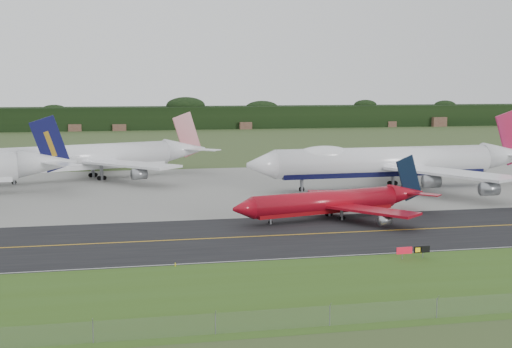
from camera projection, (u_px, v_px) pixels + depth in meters
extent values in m
plane|color=#344A22|center=(344.00, 227.00, 124.31)|extent=(600.00, 600.00, 0.00)
cube|color=#375819|center=(434.00, 282.00, 90.33)|extent=(400.00, 30.00, 0.01)
cube|color=black|center=(352.00, 232.00, 120.43)|extent=(400.00, 32.00, 0.02)
cube|color=gray|center=(276.00, 186.00, 173.82)|extent=(400.00, 78.00, 0.01)
cube|color=gold|center=(352.00, 232.00, 120.42)|extent=(400.00, 0.40, 0.00)
cube|color=silver|center=(387.00, 253.00, 105.38)|extent=(400.00, 0.25, 0.00)
plane|color=slate|center=(488.00, 305.00, 77.58)|extent=(320.00, 0.00, 320.00)
cylinder|color=slate|center=(488.00, 305.00, 77.58)|extent=(0.10, 0.10, 2.20)
cube|color=black|center=(181.00, 118.00, 390.49)|extent=(700.00, 24.00, 12.00)
cylinder|color=white|center=(383.00, 161.00, 168.99)|extent=(53.48, 8.79, 6.76)
cube|color=black|center=(383.00, 170.00, 169.27)|extent=(50.75, 7.00, 2.37)
cone|color=white|center=(261.00, 165.00, 161.79)|extent=(6.91, 7.01, 6.76)
cone|color=white|center=(509.00, 156.00, 177.02)|extent=(14.30, 7.30, 6.76)
ellipsoid|color=white|center=(324.00, 155.00, 165.17)|extent=(14.01, 6.27, 4.31)
cube|color=white|center=(450.00, 173.00, 156.87)|extent=(22.33, 31.20, 0.58)
cube|color=white|center=(392.00, 159.00, 185.87)|extent=(20.55, 31.51, 0.58)
cube|color=#9E1237|center=(512.00, 137.00, 176.61)|extent=(9.74, 0.91, 14.01)
cylinder|color=gray|center=(431.00, 181.00, 156.74)|extent=(3.80, 2.98, 2.84)
cylinder|color=gray|center=(378.00, 166.00, 184.47)|extent=(3.80, 2.98, 2.84)
cylinder|color=gray|center=(489.00, 189.00, 145.60)|extent=(3.80, 2.98, 2.84)
cylinder|color=gray|center=(379.00, 160.00, 198.55)|extent=(3.80, 2.98, 2.84)
cylinder|color=black|center=(302.00, 189.00, 164.89)|extent=(1.24, 0.59, 1.22)
cylinder|color=slate|center=(406.00, 181.00, 166.99)|extent=(0.98, 0.98, 4.52)
cylinder|color=black|center=(406.00, 188.00, 167.20)|extent=(1.24, 0.65, 1.22)
cylinder|color=slate|center=(393.00, 177.00, 174.14)|extent=(0.98, 0.98, 4.52)
cylinder|color=black|center=(392.00, 183.00, 174.36)|extent=(1.24, 0.65, 1.22)
cylinder|color=maroon|center=(324.00, 202.00, 131.51)|extent=(29.63, 11.02, 4.00)
cube|color=maroon|center=(324.00, 209.00, 131.68)|extent=(27.95, 9.70, 1.40)
cone|color=maroon|center=(243.00, 209.00, 124.33)|extent=(4.55, 4.77, 4.00)
cone|color=maroon|center=(406.00, 193.00, 139.54)|extent=(8.53, 5.76, 4.00)
cube|color=maroon|center=(373.00, 210.00, 126.45)|extent=(14.50, 16.14, 0.45)
cube|color=maroon|center=(325.00, 197.00, 141.13)|extent=(8.37, 17.17, 0.45)
cube|color=black|center=(409.00, 178.00, 139.40)|extent=(6.20, 1.84, 9.10)
cylinder|color=gray|center=(385.00, 220.00, 122.95)|extent=(2.52, 2.16, 1.68)
cylinder|color=gray|center=(313.00, 200.00, 144.66)|extent=(2.52, 2.16, 1.68)
cylinder|color=black|center=(270.00, 222.00, 127.03)|extent=(0.78, 0.49, 0.72)
cylinder|color=slate|center=(342.00, 215.00, 130.85)|extent=(0.68, 0.68, 2.06)
cylinder|color=black|center=(342.00, 218.00, 130.94)|extent=(0.79, 0.52, 0.72)
cylinder|color=slate|center=(329.00, 211.00, 134.78)|extent=(0.68, 0.68, 2.06)
cylinder|color=black|center=(329.00, 214.00, 134.87)|extent=(0.79, 0.52, 0.72)
cone|color=white|center=(48.00, 163.00, 164.65)|extent=(13.42, 7.50, 6.62)
cube|color=#0D0F3D|center=(50.00, 144.00, 164.29)|extent=(9.28, 1.17, 13.36)
cylinder|color=white|center=(83.00, 157.00, 184.69)|extent=(45.81, 21.13, 6.42)
cube|color=white|center=(83.00, 165.00, 184.96)|extent=(43.10, 18.86, 2.25)
cone|color=white|center=(185.00, 150.00, 199.49)|extent=(13.63, 10.05, 6.42)
cube|color=white|center=(131.00, 164.00, 177.68)|extent=(24.40, 24.85, 0.58)
cube|color=white|center=(97.00, 155.00, 200.23)|extent=(11.07, 27.21, 0.58)
cube|color=#A40B17|center=(187.00, 135.00, 199.32)|extent=(8.54, 3.37, 12.77)
cylinder|color=gray|center=(139.00, 174.00, 172.31)|extent=(4.19, 3.69, 2.70)
cylinder|color=gray|center=(89.00, 159.00, 205.65)|extent=(4.19, 3.69, 2.70)
cylinder|color=black|center=(14.00, 182.00, 176.45)|extent=(1.26, 0.87, 1.16)
cylinder|color=slate|center=(102.00, 172.00, 184.07)|extent=(1.14, 1.14, 4.05)
cylinder|color=black|center=(102.00, 178.00, 184.26)|extent=(1.28, 0.92, 1.16)
cylinder|color=slate|center=(93.00, 170.00, 190.09)|extent=(1.14, 1.14, 4.05)
cylinder|color=black|center=(93.00, 175.00, 190.27)|extent=(1.28, 0.92, 1.16)
cylinder|color=slate|center=(402.00, 257.00, 101.98)|extent=(0.13, 0.13, 0.75)
cylinder|color=slate|center=(423.00, 255.00, 102.78)|extent=(0.13, 0.13, 0.75)
cube|color=#B50D21|center=(404.00, 251.00, 101.95)|extent=(2.38, 0.30, 0.97)
cube|color=black|center=(417.00, 250.00, 102.46)|extent=(1.08, 0.24, 0.97)
cube|color=black|center=(426.00, 249.00, 102.78)|extent=(1.30, 0.25, 0.97)
cylinder|color=yellow|center=(175.00, 265.00, 97.98)|extent=(0.16, 0.16, 0.50)
cylinder|color=yellow|center=(421.00, 252.00, 105.38)|extent=(0.16, 0.16, 0.50)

